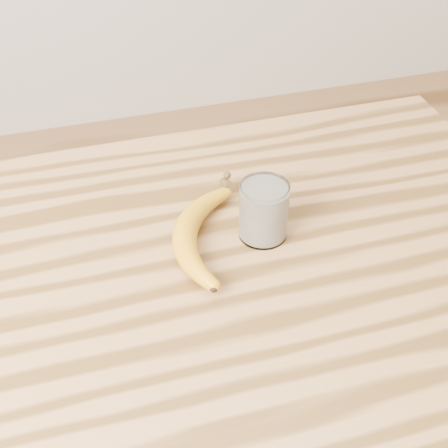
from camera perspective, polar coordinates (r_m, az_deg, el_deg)
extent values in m
cube|color=#9E6F41|center=(0.93, -2.98, -6.19)|extent=(1.20, 0.80, 0.04)
cylinder|color=brown|center=(1.63, 13.42, -4.59)|extent=(0.06, 0.06, 0.86)
cylinder|color=white|center=(0.96, 3.65, 1.20)|extent=(0.08, 0.08, 0.10)
torus|color=white|center=(0.93, 3.77, 3.41)|extent=(0.08, 0.08, 0.00)
cylinder|color=#EEE4CF|center=(0.96, 3.64, 1.11)|extent=(0.07, 0.07, 0.09)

